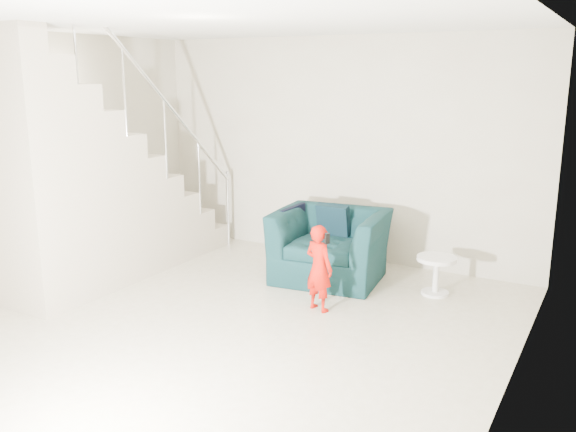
% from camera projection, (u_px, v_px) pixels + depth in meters
% --- Properties ---
extents(floor, '(5.50, 5.50, 0.00)m').
position_uv_depth(floor, '(208.00, 334.00, 5.43)').
color(floor, tan).
rests_on(floor, ground).
extents(ceiling, '(5.50, 5.50, 0.00)m').
position_uv_depth(ceiling, '(197.00, 17.00, 4.80)').
color(ceiling, silver).
rests_on(ceiling, back_wall).
extents(back_wall, '(5.00, 0.00, 5.00)m').
position_uv_depth(back_wall, '(339.00, 149.00, 7.45)').
color(back_wall, '#A59A86').
rests_on(back_wall, floor).
extents(left_wall, '(0.00, 5.50, 5.50)m').
position_uv_depth(left_wall, '(9.00, 164.00, 6.31)').
color(left_wall, '#A59A86').
rests_on(left_wall, floor).
extents(right_wall, '(0.00, 5.50, 5.50)m').
position_uv_depth(right_wall, '(515.00, 219.00, 3.93)').
color(right_wall, '#A59A86').
rests_on(right_wall, floor).
extents(armchair, '(1.31, 1.18, 0.77)m').
position_uv_depth(armchair, '(330.00, 245.00, 6.80)').
color(armchair, black).
rests_on(armchair, floor).
extents(toddler, '(0.36, 0.29, 0.86)m').
position_uv_depth(toddler, '(319.00, 268.00, 5.88)').
color(toddler, '#9D0F05').
rests_on(toddler, floor).
extents(side_table, '(0.41, 0.41, 0.41)m').
position_uv_depth(side_table, '(436.00, 269.00, 6.33)').
color(side_table, silver).
rests_on(side_table, floor).
extents(staircase, '(1.02, 3.03, 3.62)m').
position_uv_depth(staircase, '(87.00, 197.00, 6.63)').
color(staircase, '#ADA089').
rests_on(staircase, floor).
extents(cushion, '(0.38, 0.18, 0.38)m').
position_uv_depth(cushion, '(333.00, 220.00, 6.98)').
color(cushion, black).
rests_on(cushion, armchair).
extents(throw, '(0.05, 0.52, 0.59)m').
position_uv_depth(throw, '(293.00, 231.00, 7.01)').
color(throw, black).
rests_on(throw, armchair).
extents(phone, '(0.04, 0.05, 0.10)m').
position_uv_depth(phone, '(327.00, 239.00, 5.73)').
color(phone, black).
rests_on(phone, toddler).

